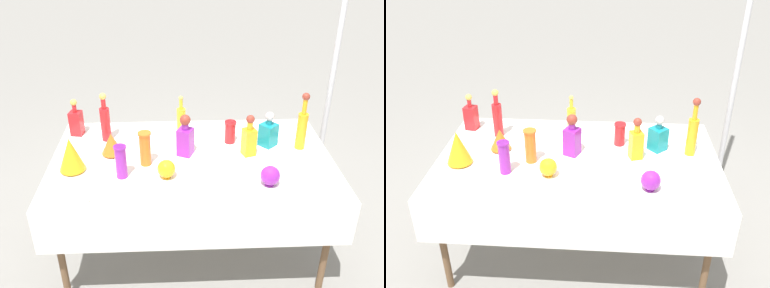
# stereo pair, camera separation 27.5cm
# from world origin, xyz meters

# --- Properties ---
(ground_plane) EXTENTS (40.00, 40.00, 0.00)m
(ground_plane) POSITION_xyz_m (0.00, 0.00, 0.00)
(ground_plane) COLOR gray
(display_table) EXTENTS (1.83, 1.09, 0.76)m
(display_table) POSITION_xyz_m (0.00, -0.03, 0.71)
(display_table) COLOR white
(display_table) RESTS_ON ground
(tall_bottle_0) EXTENTS (0.07, 0.07, 0.35)m
(tall_bottle_0) POSITION_xyz_m (-0.59, 0.27, 0.91)
(tall_bottle_0) COLOR red
(tall_bottle_0) RESTS_ON display_table
(tall_bottle_1) EXTENTS (0.06, 0.06, 0.33)m
(tall_bottle_1) POSITION_xyz_m (-0.06, 0.25, 0.89)
(tall_bottle_1) COLOR yellow
(tall_bottle_1) RESTS_ON display_table
(tall_bottle_2) EXTENTS (0.07, 0.07, 0.40)m
(tall_bottle_2) POSITION_xyz_m (0.74, 0.10, 0.92)
(tall_bottle_2) COLOR orange
(tall_bottle_2) RESTS_ON display_table
(square_decanter_0) EXTENTS (0.09, 0.09, 0.27)m
(square_decanter_0) POSITION_xyz_m (-0.81, 0.36, 0.86)
(square_decanter_0) COLOR red
(square_decanter_0) RESTS_ON display_table
(square_decanter_1) EXTENTS (0.10, 0.10, 0.29)m
(square_decanter_1) POSITION_xyz_m (0.37, 0.02, 0.88)
(square_decanter_1) COLOR orange
(square_decanter_1) RESTS_ON display_table
(square_decanter_2) EXTENTS (0.14, 0.14, 0.25)m
(square_decanter_2) POSITION_xyz_m (0.53, 0.14, 0.86)
(square_decanter_2) COLOR teal
(square_decanter_2) RESTS_ON display_table
(square_decanter_3) EXTENTS (0.12, 0.12, 0.29)m
(square_decanter_3) POSITION_xyz_m (-0.04, 0.04, 0.89)
(square_decanter_3) COLOR purple
(square_decanter_3) RESTS_ON display_table
(slender_vase_0) EXTENTS (0.08, 0.08, 0.23)m
(slender_vase_0) POSITION_xyz_m (-0.30, -0.07, 0.88)
(slender_vase_0) COLOR orange
(slender_vase_0) RESTS_ON display_table
(slender_vase_1) EXTENTS (0.08, 0.08, 0.21)m
(slender_vase_1) POSITION_xyz_m (-0.43, -0.21, 0.87)
(slender_vase_1) COLOR purple
(slender_vase_1) RESTS_ON display_table
(slender_vase_2) EXTENTS (0.08, 0.08, 0.16)m
(slender_vase_2) POSITION_xyz_m (0.27, 0.20, 0.85)
(slender_vase_2) COLOR red
(slender_vase_2) RESTS_ON display_table
(fluted_vase_0) EXTENTS (0.14, 0.14, 0.15)m
(fluted_vase_0) POSITION_xyz_m (-0.53, 0.06, 0.84)
(fluted_vase_0) COLOR orange
(fluted_vase_0) RESTS_ON display_table
(fluted_vase_1) EXTENTS (0.16, 0.16, 0.23)m
(fluted_vase_1) POSITION_xyz_m (-0.75, -0.13, 0.88)
(fluted_vase_1) COLOR orange
(fluted_vase_1) RESTS_ON display_table
(round_bowl_0) EXTENTS (0.12, 0.12, 0.12)m
(round_bowl_0) POSITION_xyz_m (0.44, -0.34, 0.83)
(round_bowl_0) COLOR purple
(round_bowl_0) RESTS_ON display_table
(round_bowl_1) EXTENTS (0.11, 0.11, 0.12)m
(round_bowl_1) POSITION_xyz_m (-0.16, -0.23, 0.82)
(round_bowl_1) COLOR orange
(round_bowl_1) RESTS_ON display_table
(price_tag_left) EXTENTS (0.06, 0.02, 0.05)m
(price_tag_left) POSITION_xyz_m (-0.62, -0.47, 0.78)
(price_tag_left) COLOR white
(price_tag_left) RESTS_ON display_table
(price_tag_center) EXTENTS (0.05, 0.02, 0.04)m
(price_tag_center) POSITION_xyz_m (0.06, -0.49, 0.78)
(price_tag_center) COLOR white
(price_tag_center) RESTS_ON display_table
(price_tag_right) EXTENTS (0.06, 0.02, 0.04)m
(price_tag_right) POSITION_xyz_m (0.62, -0.48, 0.78)
(price_tag_right) COLOR white
(price_tag_right) RESTS_ON display_table
(cardboard_box_behind_left) EXTENTS (0.56, 0.44, 0.40)m
(cardboard_box_behind_left) POSITION_xyz_m (0.30, 0.98, 0.16)
(cardboard_box_behind_left) COLOR tan
(cardboard_box_behind_left) RESTS_ON ground
(canopy_pole) EXTENTS (0.18, 0.18, 2.51)m
(canopy_pole) POSITION_xyz_m (1.16, 0.78, 0.99)
(canopy_pole) COLOR silver
(canopy_pole) RESTS_ON ground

